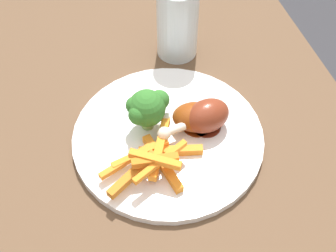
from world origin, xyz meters
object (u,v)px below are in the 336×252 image
object	(u,v)px
dinner_plate	(168,137)
chicken_drumstick_near	(194,117)
chicken_drumstick_far	(205,117)
dining_table	(132,185)
broccoli_floret_front	(146,108)
water_glass	(177,21)
carrot_fries_pile	(154,159)

from	to	relation	value
dinner_plate	chicken_drumstick_near	xyz separation A→B (m)	(0.01, -0.04, 0.03)
chicken_drumstick_near	chicken_drumstick_far	bearing A→B (deg)	-115.54
dining_table	dinner_plate	xyz separation A→B (m)	(-0.01, -0.06, 0.13)
chicken_drumstick_near	broccoli_floret_front	bearing A→B (deg)	73.72
chicken_drumstick_far	water_glass	size ratio (longest dim) A/B	0.89
carrot_fries_pile	water_glass	distance (m)	0.25
broccoli_floret_front	carrot_fries_pile	bearing A→B (deg)	173.94
dinner_plate	chicken_drumstick_near	size ratio (longest dim) A/B	2.25
dinner_plate	chicken_drumstick_near	bearing A→B (deg)	-81.81
carrot_fries_pile	chicken_drumstick_near	size ratio (longest dim) A/B	1.21
water_glass	dinner_plate	bearing A→B (deg)	160.10
broccoli_floret_front	carrot_fries_pile	size ratio (longest dim) A/B	0.45
chicken_drumstick_near	water_glass	distance (m)	0.18
chicken_drumstick_near	dining_table	bearing A→B (deg)	86.00
chicken_drumstick_far	broccoli_floret_front	bearing A→B (deg)	72.01
carrot_fries_pile	chicken_drumstick_near	bearing A→B (deg)	-54.24
chicken_drumstick_far	water_glass	xyz separation A→B (m)	(0.18, -0.01, 0.03)
dining_table	water_glass	world-z (taller)	water_glass
water_glass	dining_table	bearing A→B (deg)	143.72
chicken_drumstick_near	chicken_drumstick_far	xyz separation A→B (m)	(-0.01, -0.01, 0.00)
chicken_drumstick_near	water_glass	size ratio (longest dim) A/B	0.96
dining_table	carrot_fries_pile	size ratio (longest dim) A/B	7.36
broccoli_floret_front	chicken_drumstick_near	world-z (taller)	broccoli_floret_front
dinner_plate	carrot_fries_pile	distance (m)	0.06
dining_table	carrot_fries_pile	distance (m)	0.16
carrot_fries_pile	chicken_drumstick_far	world-z (taller)	chicken_drumstick_far
water_glass	broccoli_floret_front	bearing A→B (deg)	150.10
chicken_drumstick_far	water_glass	bearing A→B (deg)	-3.76
dining_table	water_glass	size ratio (longest dim) A/B	8.61
dining_table	dinner_plate	size ratio (longest dim) A/B	3.97
chicken_drumstick_far	water_glass	distance (m)	0.19
carrot_fries_pile	chicken_drumstick_far	xyz separation A→B (m)	(0.05, -0.09, 0.01)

